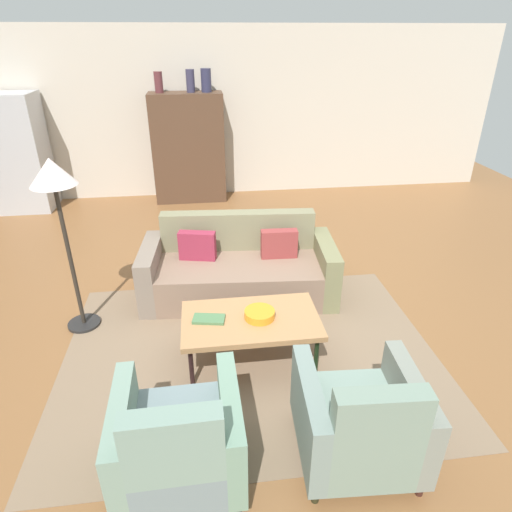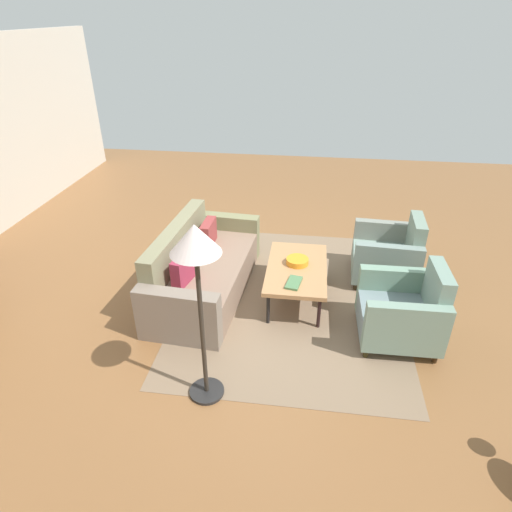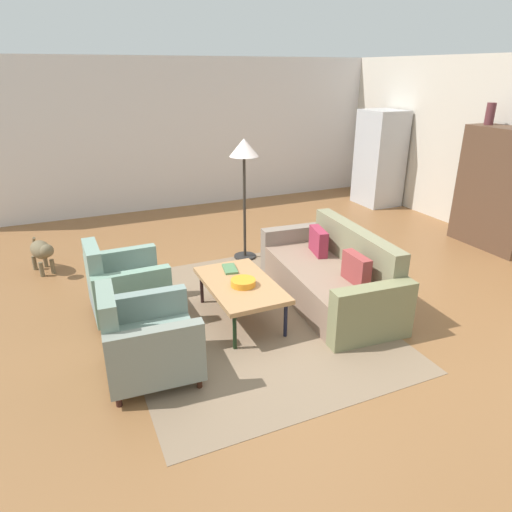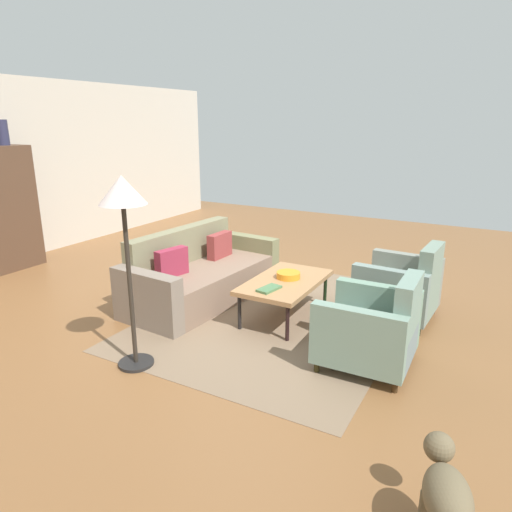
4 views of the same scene
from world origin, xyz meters
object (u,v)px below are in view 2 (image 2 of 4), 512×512
at_px(couch, 200,271).
at_px(coffee_table, 297,270).
at_px(armchair_left, 406,312).
at_px(fruit_bowl, 297,261).
at_px(book_stack, 294,283).
at_px(floor_lamp, 196,257).
at_px(armchair_right, 390,256).

distance_m(couch, coffee_table, 1.19).
height_order(armchair_left, fruit_bowl, armchair_left).
bearing_deg(couch, book_stack, 76.82).
xyz_separation_m(coffee_table, armchair_left, (-0.60, -1.17, -0.06)).
height_order(fruit_bowl, floor_lamp, floor_lamp).
height_order(couch, fruit_bowl, couch).
xyz_separation_m(coffee_table, floor_lamp, (-1.63, 0.73, 1.04)).
bearing_deg(fruit_bowl, floor_lamp, 156.89).
distance_m(armchair_right, fruit_bowl, 1.28).
relative_size(book_stack, floor_lamp, 0.17).
distance_m(couch, armchair_right, 2.43).
distance_m(fruit_bowl, floor_lamp, 2.09).
distance_m(armchair_left, armchair_right, 1.19).
bearing_deg(floor_lamp, couch, 15.69).
bearing_deg(armchair_right, floor_lamp, 143.00).
xyz_separation_m(fruit_bowl, floor_lamp, (-1.70, 0.73, 0.97)).
distance_m(armchair_right, floor_lamp, 3.12).
distance_m(coffee_table, floor_lamp, 2.06).
bearing_deg(armchair_left, armchair_right, -0.89).
relative_size(coffee_table, floor_lamp, 0.70).
bearing_deg(couch, floor_lamp, 20.04).
bearing_deg(coffee_table, armchair_right, -62.93).
bearing_deg(coffee_table, book_stack, 177.39).
distance_m(armchair_left, floor_lamp, 2.42).
bearing_deg(floor_lamp, armchair_left, -61.52).
height_order(couch, armchair_right, armchair_right).
bearing_deg(armchair_right, coffee_table, 120.51).
bearing_deg(couch, fruit_bowl, 97.80).
relative_size(armchair_left, book_stack, 2.98).
bearing_deg(book_stack, armchair_right, -50.97).
xyz_separation_m(couch, armchair_left, (-0.61, -2.35, 0.06)).
distance_m(armchair_left, fruit_bowl, 1.36).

